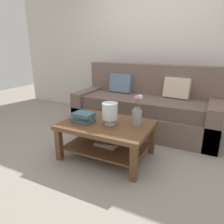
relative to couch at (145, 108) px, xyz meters
name	(u,v)px	position (x,y,z in m)	size (l,w,h in m)	color
ground_plane	(119,148)	(-0.08, -0.86, -0.36)	(10.00, 10.00, 0.00)	gray
back_wall	(157,46)	(-0.08, 0.79, 0.99)	(6.40, 0.12, 2.70)	beige
couch	(145,108)	(0.00, 0.00, 0.00)	(2.29, 0.90, 1.06)	brown
coffee_table	(107,133)	(-0.14, -1.12, -0.04)	(1.09, 0.77, 0.45)	brown
book_stack_main	(83,117)	(-0.42, -1.20, 0.15)	(0.30, 0.23, 0.12)	#3D6075
glass_hurricane_vase	(110,112)	(-0.08, -1.13, 0.25)	(0.19, 0.19, 0.27)	silver
flower_pitcher	(137,113)	(0.21, -1.01, 0.24)	(0.12, 0.12, 0.37)	gray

